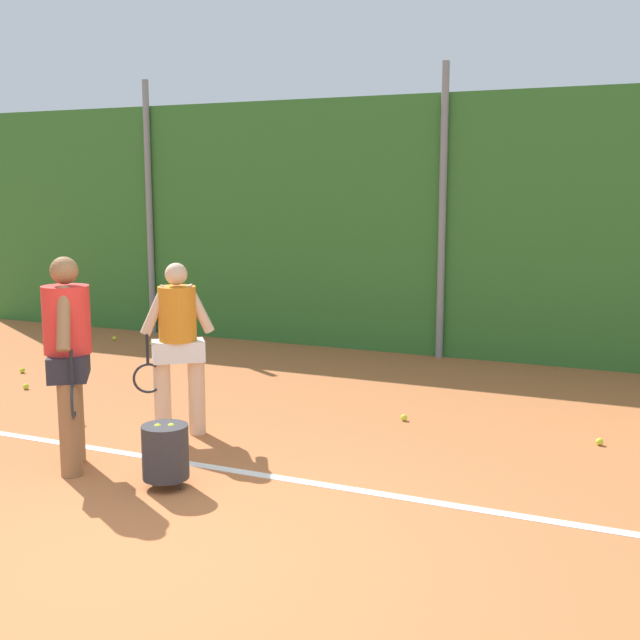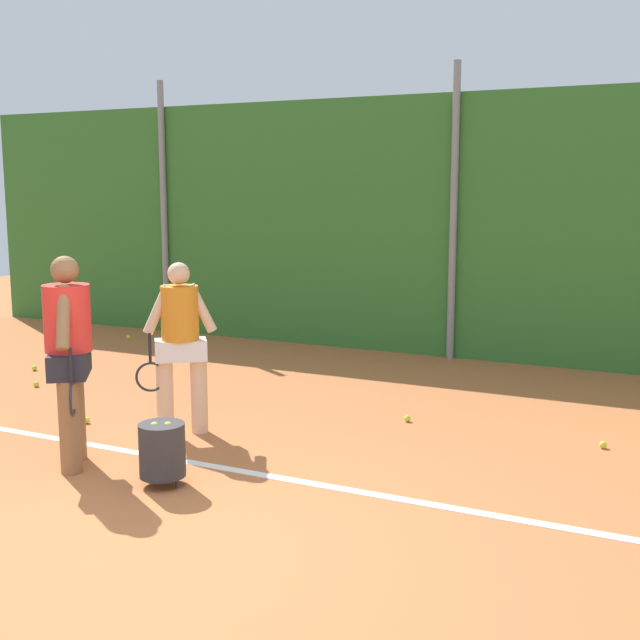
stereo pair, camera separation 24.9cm
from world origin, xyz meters
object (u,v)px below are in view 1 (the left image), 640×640
object	(u,v)px
player_midcourt	(178,340)
tennis_ball_10	(114,338)
player_foreground_near	(68,352)
tennis_ball_8	(22,370)
tennis_ball_5	(151,343)
tennis_ball_1	(404,418)
ball_hopper	(165,451)
tennis_ball_7	(82,423)
tennis_ball_6	(26,387)
tennis_ball_0	(599,442)

from	to	relation	value
player_midcourt	tennis_ball_10	world-z (taller)	player_midcourt
player_foreground_near	tennis_ball_8	size ratio (longest dim) A/B	26.64
tennis_ball_5	tennis_ball_10	distance (m)	0.74
tennis_ball_8	tennis_ball_10	size ratio (longest dim) A/B	1.00
tennis_ball_5	tennis_ball_1	bearing A→B (deg)	-25.83
player_foreground_near	ball_hopper	xyz separation A→B (m)	(0.95, -0.05, -0.69)
player_foreground_near	tennis_ball_7	size ratio (longest dim) A/B	26.64
player_foreground_near	tennis_ball_5	size ratio (longest dim) A/B	26.64
player_midcourt	player_foreground_near	bearing A→B (deg)	38.61
tennis_ball_10	tennis_ball_6	bearing A→B (deg)	-71.36
tennis_ball_1	tennis_ball_10	size ratio (longest dim) A/B	1.00
tennis_ball_6	tennis_ball_7	xyz separation A→B (m)	(1.56, -0.90, 0.00)
player_foreground_near	tennis_ball_6	size ratio (longest dim) A/B	26.64
tennis_ball_6	tennis_ball_10	xyz separation A→B (m)	(-0.96, 2.86, 0.00)
tennis_ball_1	tennis_ball_8	bearing A→B (deg)	179.04
tennis_ball_1	tennis_ball_6	xyz separation A→B (m)	(-4.38, -0.54, 0.00)
tennis_ball_5	tennis_ball_6	world-z (taller)	same
player_midcourt	tennis_ball_0	distance (m)	3.95
tennis_ball_5	tennis_ball_8	bearing A→B (deg)	-101.08
tennis_ball_5	tennis_ball_10	bearing A→B (deg)	173.43
ball_hopper	tennis_ball_8	bearing A→B (deg)	146.67
player_foreground_near	tennis_ball_5	distance (m)	5.40
ball_hopper	tennis_ball_6	size ratio (longest dim) A/B	7.78
tennis_ball_7	ball_hopper	bearing A→B (deg)	-31.65
tennis_ball_5	tennis_ball_6	bearing A→B (deg)	-85.25
player_midcourt	tennis_ball_8	world-z (taller)	player_midcourt
tennis_ball_6	tennis_ball_8	xyz separation A→B (m)	(-0.65, 0.62, 0.00)
ball_hopper	tennis_ball_6	xyz separation A→B (m)	(-3.26, 1.95, -0.26)
tennis_ball_1	tennis_ball_7	size ratio (longest dim) A/B	1.00
tennis_ball_0	tennis_ball_5	world-z (taller)	same
tennis_ball_0	tennis_ball_7	world-z (taller)	same
tennis_ball_8	tennis_ball_10	world-z (taller)	same
tennis_ball_6	tennis_ball_5	bearing A→B (deg)	94.75
tennis_ball_7	tennis_ball_8	world-z (taller)	same
tennis_ball_1	player_foreground_near	bearing A→B (deg)	-130.30
ball_hopper	tennis_ball_6	world-z (taller)	ball_hopper
tennis_ball_0	tennis_ball_6	xyz separation A→B (m)	(-6.24, -0.51, 0.00)
ball_hopper	tennis_ball_5	world-z (taller)	ball_hopper
tennis_ball_5	tennis_ball_7	xyz separation A→B (m)	(1.79, -3.67, 0.00)
tennis_ball_0	tennis_ball_8	bearing A→B (deg)	179.07
ball_hopper	tennis_ball_1	xyz separation A→B (m)	(1.12, 2.49, -0.26)
ball_hopper	tennis_ball_0	size ratio (longest dim) A/B	7.78
tennis_ball_0	player_midcourt	bearing A→B (deg)	-160.87
player_foreground_near	player_midcourt	distance (m)	1.18
ball_hopper	tennis_ball_10	world-z (taller)	ball_hopper
tennis_ball_5	tennis_ball_7	size ratio (longest dim) A/B	1.00
tennis_ball_0	tennis_ball_6	world-z (taller)	same
player_midcourt	tennis_ball_5	xyz separation A→B (m)	(-2.83, 3.52, -0.87)
player_foreground_near	tennis_ball_5	xyz separation A→B (m)	(-2.54, 4.67, -0.95)
player_midcourt	ball_hopper	world-z (taller)	player_midcourt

